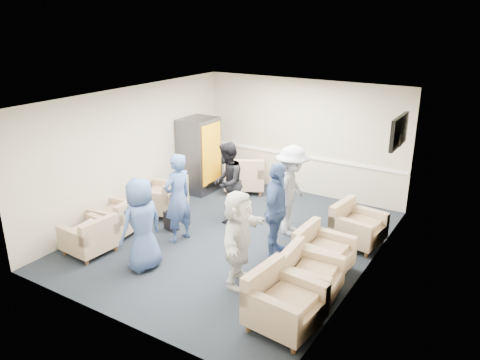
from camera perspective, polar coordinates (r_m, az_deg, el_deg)
The scene contains 25 objects.
floor at distance 9.04m, azimuth -0.78°, elevation -7.16°, with size 6.00×6.00×0.00m, color black.
ceiling at distance 8.19m, azimuth -0.86°, elevation 9.96°, with size 6.00×6.00×0.00m, color white.
back_wall at distance 11.06m, azimuth 7.63°, elevation 5.19°, with size 5.00×0.02×2.70m, color beige.
front_wall at distance 6.39m, azimuth -15.58°, elevation -6.39°, with size 5.00×0.02×2.70m, color beige.
left_wall at distance 10.03m, azimuth -12.95°, elevation 3.36°, with size 0.02×6.00×2.70m, color beige.
right_wall at distance 7.55m, azimuth 15.38°, elevation -2.27°, with size 0.02×6.00×2.70m, color beige.
chair_rail at distance 11.16m, azimuth 7.49°, elevation 2.93°, with size 4.98×0.04×0.06m, color white.
tv at distance 9.03m, azimuth 18.81°, elevation 5.60°, with size 0.10×1.00×0.58m.
armchair_left_near at distance 8.80m, azimuth -17.73°, elevation -6.73°, with size 0.82×0.82×0.62m.
armchair_left_mid at distance 9.42m, azimuth -14.51°, elevation -4.58°, with size 0.87×0.87×0.63m.
armchair_left_far at distance 10.13m, azimuth -9.19°, elevation -2.29°, with size 0.96×0.96×0.68m.
armchair_right_near at distance 6.59m, azimuth 5.07°, elevation -14.84°, with size 0.96×0.96×0.71m.
armchair_right_midnear at distance 7.29m, azimuth 8.26°, elevation -11.56°, with size 0.86×0.86×0.65m.
armchair_right_midfar at distance 7.96m, azimuth 9.84°, elevation -8.80°, with size 0.85×0.85×0.65m.
armchair_right_far at distance 8.98m, azimuth 13.89°, elevation -5.62°, with size 0.93×0.93×0.67m.
armchair_corner at distance 11.26m, azimuth 0.58°, elevation 0.44°, with size 1.27×1.27×0.75m.
vending_machine at distance 11.18m, azimuth -4.96°, elevation 3.03°, with size 0.73×0.85×1.79m.
backpack at distance 9.41m, azimuth -8.40°, elevation -4.69°, with size 0.30×0.24×0.45m.
pillow at distance 8.73m, azimuth -17.85°, elevation -5.71°, with size 0.48×0.37×0.14m, color beige.
person_front_left at distance 7.90m, azimuth -11.91°, elevation -5.31°, with size 0.78×0.51×1.60m, color #3A538C.
person_mid_left at distance 8.73m, azimuth -7.61°, elevation -2.20°, with size 0.62×0.41×1.71m, color #3A538C.
person_back_left at distance 9.53m, azimuth -1.56°, elevation -0.28°, with size 0.81×0.63×1.66m, color black.
person_back_right at distance 8.99m, azimuth 6.29°, elevation -1.30°, with size 1.14×0.66×1.77m, color silver.
person_mid_right at distance 8.14m, azimuth 4.42°, elevation -3.71°, with size 1.00×0.42×1.71m, color #3A538C.
person_front_right at distance 7.30m, azimuth -0.16°, elevation -7.15°, with size 1.46×0.46×1.57m, color silver.
Camera 1 is at (4.37, -6.79, 4.08)m, focal length 35.00 mm.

